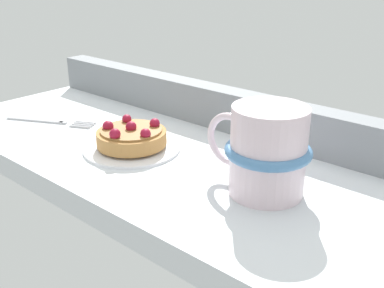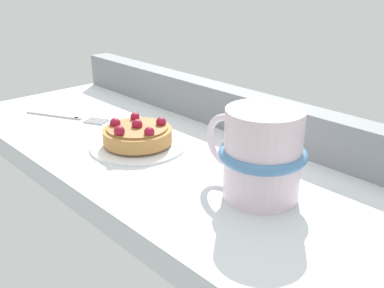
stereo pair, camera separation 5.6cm
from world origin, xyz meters
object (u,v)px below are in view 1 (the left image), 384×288
at_px(raspberry_tart, 131,136).
at_px(coffee_mug, 266,151).
at_px(dessert_fork, 51,121).
at_px(dessert_plate, 132,147).

distance_m(raspberry_tart, coffee_mug, 0.21).
distance_m(raspberry_tart, dessert_fork, 0.18).
xyz_separation_m(raspberry_tart, dessert_fork, (-0.18, -0.01, -0.02)).
xyz_separation_m(coffee_mug, dessert_fork, (-0.39, -0.03, -0.05)).
bearing_deg(coffee_mug, raspberry_tart, -175.88).
bearing_deg(coffee_mug, dessert_fork, -176.10).
distance_m(coffee_mug, dessert_fork, 0.39).
xyz_separation_m(dessert_plate, coffee_mug, (0.21, 0.01, 0.05)).
height_order(raspberry_tart, coffee_mug, coffee_mug).
bearing_deg(dessert_plate, coffee_mug, 4.05).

